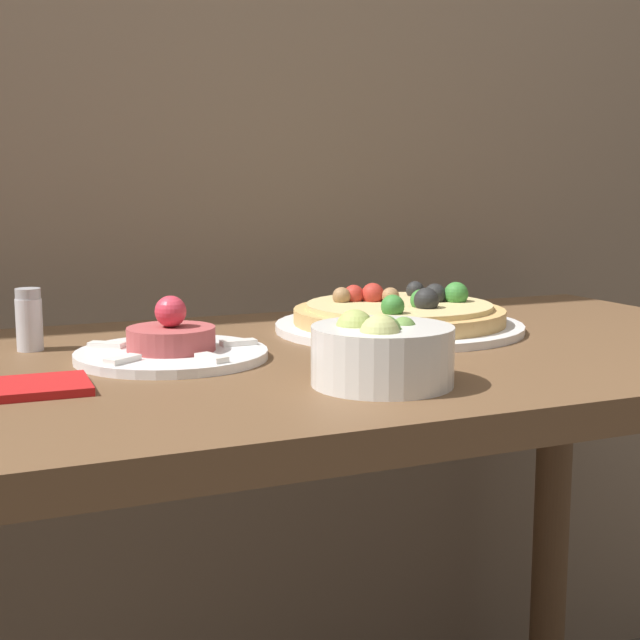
{
  "coord_description": "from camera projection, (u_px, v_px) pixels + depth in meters",
  "views": [
    {
      "loc": [
        -0.41,
        -0.6,
        0.95
      ],
      "look_at": [
        -0.02,
        0.29,
        0.79
      ],
      "focal_mm": 50.0,
      "sensor_mm": 36.0,
      "label": 1
    }
  ],
  "objects": [
    {
      "name": "dining_table",
      "position": [
        329.0,
        456.0,
        1.04
      ],
      "size": [
        1.18,
        0.62,
        0.75
      ],
      "color": "brown",
      "rests_on": "ground_plane"
    },
    {
      "name": "pizza_plate",
      "position": [
        399.0,
        317.0,
        1.16
      ],
      "size": [
        0.32,
        0.32,
        0.06
      ],
      "color": "white",
      "rests_on": "dining_table"
    },
    {
      "name": "tartare_plate",
      "position": [
        172.0,
        347.0,
        0.97
      ],
      "size": [
        0.21,
        0.21,
        0.07
      ],
      "color": "white",
      "rests_on": "dining_table"
    },
    {
      "name": "small_bowl",
      "position": [
        381.0,
        352.0,
        0.85
      ],
      "size": [
        0.14,
        0.14,
        0.07
      ],
      "color": "white",
      "rests_on": "dining_table"
    },
    {
      "name": "napkin",
      "position": [
        11.0,
        389.0,
        0.82
      ],
      "size": [
        0.14,
        0.09,
        0.01
      ],
      "color": "red",
      "rests_on": "dining_table"
    },
    {
      "name": "salt_shaker",
      "position": [
        29.0,
        320.0,
        1.02
      ],
      "size": [
        0.03,
        0.03,
        0.07
      ],
      "color": "silver",
      "rests_on": "dining_table"
    }
  ]
}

